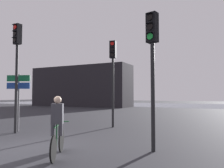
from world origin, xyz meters
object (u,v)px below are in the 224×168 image
at_px(traffic_light_near_left, 17,57).
at_px(traffic_light_near_right, 152,54).
at_px(distant_building, 80,86).
at_px(direction_sign_post, 18,92).
at_px(cyclist, 57,126).
at_px(traffic_light_center, 113,67).

height_order(traffic_light_near_left, traffic_light_near_right, traffic_light_near_left).
relative_size(distant_building, direction_sign_post, 5.96).
relative_size(direction_sign_post, cyclist, 1.60).
xyz_separation_m(traffic_light_near_right, direction_sign_post, (-6.40, 0.65, -1.08)).
relative_size(traffic_light_near_left, traffic_light_center, 1.07).
bearing_deg(distant_building, direction_sign_post, -62.31).
relative_size(traffic_light_near_left, direction_sign_post, 1.84).
bearing_deg(distant_building, traffic_light_near_left, -62.22).
height_order(distant_building, traffic_light_center, distant_building).
xyz_separation_m(distant_building, cyclist, (14.88, -22.56, -2.13)).
bearing_deg(cyclist, traffic_light_center, 71.88).
relative_size(traffic_light_near_left, cyclist, 2.96).
bearing_deg(cyclist, direction_sign_post, 121.95).
distance_m(distant_building, traffic_light_near_left, 23.15).
distance_m(traffic_light_near_left, traffic_light_center, 4.59).
relative_size(distant_building, traffic_light_near_left, 3.23).
height_order(traffic_light_near_right, direction_sign_post, traffic_light_near_right).
distance_m(traffic_light_near_right, direction_sign_post, 6.52).
height_order(traffic_light_near_left, traffic_light_center, traffic_light_near_left).
xyz_separation_m(traffic_light_near_left, direction_sign_post, (-0.20, 0.29, -1.52)).
bearing_deg(traffic_light_near_right, traffic_light_center, -35.81).
distance_m(traffic_light_near_right, traffic_light_center, 4.98).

